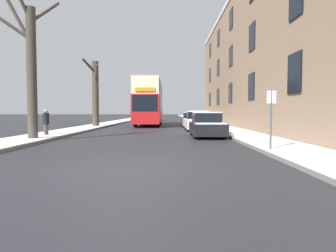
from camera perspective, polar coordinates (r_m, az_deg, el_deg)
ground_plane at (r=7.87m, az=-9.45°, el=-7.92°), size 320.00×320.00×0.00m
sidewalk_left at (r=61.04m, az=-6.33°, el=1.44°), size 2.36×130.00×0.16m
sidewalk_right at (r=60.80m, az=4.45°, el=1.44°), size 2.36×130.00×0.16m
terrace_facade_right at (r=29.60m, az=20.66°, el=11.87°), size 9.10×39.82×12.46m
bare_tree_left_0 at (r=16.26m, az=-24.70°, el=10.50°), size 2.72×2.68×7.37m
bare_tree_left_1 at (r=28.42m, az=-13.71°, el=6.42°), size 1.73×2.55×6.19m
double_decker_bus at (r=31.57m, az=-3.62°, el=4.87°), size 2.53×10.78×4.65m
parked_car_0 at (r=17.45m, az=7.36°, el=0.14°), size 1.74×4.36×1.44m
parked_car_1 at (r=23.16m, az=5.61°, el=0.86°), size 1.79×4.09×1.53m
parked_car_2 at (r=28.42m, az=4.62°, el=1.12°), size 1.86×3.94×1.41m
oncoming_van at (r=47.00m, az=-3.48°, el=2.44°), size 1.90×5.78×2.23m
pedestrian_left_sidewalk at (r=18.23m, az=-22.22°, el=0.72°), size 0.35×0.35×1.59m
street_sign_post at (r=10.98m, az=19.02°, el=1.70°), size 0.32×0.07×2.21m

